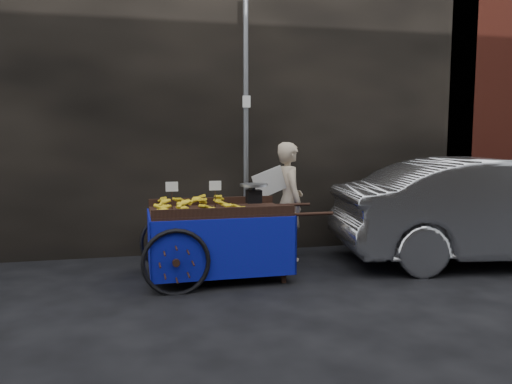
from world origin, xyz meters
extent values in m
plane|color=black|center=(0.00, 0.00, 0.00)|extent=(80.00, 80.00, 0.00)
cube|color=black|center=(-1.00, 2.60, 2.50)|extent=(11.00, 2.00, 5.00)
cube|color=#591E14|center=(5.50, 2.60, 2.50)|extent=(3.00, 2.00, 5.00)
cylinder|color=slate|center=(0.30, 1.30, 2.00)|extent=(0.08, 0.08, 4.00)
cube|color=white|center=(0.30, 1.25, 2.40)|extent=(0.12, 0.02, 0.18)
cube|color=black|center=(-0.31, 0.13, 0.88)|extent=(1.78, 1.13, 0.07)
cube|color=black|center=(-0.32, 0.65, 0.96)|extent=(1.76, 0.07, 0.11)
cube|color=black|center=(-0.30, -0.38, 0.96)|extent=(1.76, 0.07, 0.11)
cube|color=black|center=(0.47, -0.29, 0.44)|extent=(0.06, 0.06, 0.88)
cube|color=black|center=(0.45, 0.59, 0.44)|extent=(0.06, 0.06, 0.88)
cylinder|color=black|center=(0.85, -0.29, 0.88)|extent=(0.55, 0.05, 0.04)
cylinder|color=black|center=(0.84, 0.59, 0.88)|extent=(0.55, 0.05, 0.04)
torus|color=black|center=(-0.91, -0.47, 0.39)|extent=(0.83, 0.07, 0.83)
torus|color=black|center=(-0.93, 0.72, 0.39)|extent=(0.83, 0.07, 0.83)
cylinder|color=black|center=(-0.92, 0.12, 0.39)|extent=(0.08, 1.23, 0.06)
cube|color=#071D92|center=(-0.30, -0.43, 0.51)|extent=(1.81, 0.05, 0.75)
cube|color=#071D92|center=(-0.32, 0.70, 0.51)|extent=(1.81, 0.05, 0.75)
cube|color=#071D92|center=(-1.20, 0.12, 0.51)|extent=(0.04, 1.15, 0.75)
cube|color=#071D92|center=(0.58, 0.15, 0.51)|extent=(0.04, 1.15, 0.75)
cube|color=black|center=(0.18, 0.20, 1.07)|extent=(0.20, 0.16, 0.18)
cylinder|color=silver|center=(0.18, 0.20, 1.22)|extent=(0.38, 0.38, 0.03)
cube|color=white|center=(-0.92, 0.00, 1.24)|extent=(0.15, 0.01, 0.12)
cube|color=white|center=(-0.37, 0.01, 1.24)|extent=(0.15, 0.01, 0.12)
imported|color=tan|center=(0.89, 0.91, 0.89)|extent=(0.46, 0.67, 1.79)
cube|color=silver|center=(0.54, 0.75, 1.20)|extent=(0.57, 0.17, 0.50)
ellipsoid|color=blue|center=(0.54, 0.68, 0.12)|extent=(0.27, 0.22, 0.25)
imported|color=#A9ABB0|center=(3.84, 0.06, 0.78)|extent=(4.89, 2.27, 1.55)
camera|label=1|loc=(-1.25, -6.30, 1.88)|focal=35.00mm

